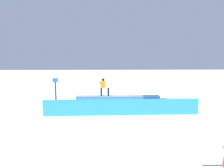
# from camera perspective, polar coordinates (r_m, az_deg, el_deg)

# --- Properties ---
(ground_plane) EXTENTS (120.00, 120.00, 0.00)m
(ground_plane) POSITION_cam_1_polar(r_m,az_deg,el_deg) (14.66, 1.94, -6.29)
(ground_plane) COLOR white
(grind_box) EXTENTS (6.80, 0.55, 0.65)m
(grind_box) POSITION_cam_1_polar(r_m,az_deg,el_deg) (14.60, 1.94, -5.16)
(grind_box) COLOR blue
(grind_box) RESTS_ON ground_plane
(snowboarder) EXTENTS (1.57, 0.42, 1.44)m
(snowboarder) POSITION_cam_1_polar(r_m,az_deg,el_deg) (14.36, -2.72, -0.75)
(snowboarder) COLOR #3D8358
(snowboarder) RESTS_ON grind_box
(safety_fence) EXTENTS (9.94, 0.09, 1.04)m
(safety_fence) POSITION_cam_1_polar(r_m,az_deg,el_deg) (11.44, 3.21, -7.49)
(safety_fence) COLOR #2887DE
(safety_fence) RESTS_ON ground_plane
(trail_marker) EXTENTS (0.40, 0.10, 2.18)m
(trail_marker) POSITION_cam_1_polar(r_m,az_deg,el_deg) (14.24, -17.63, -2.27)
(trail_marker) COLOR #262628
(trail_marker) RESTS_ON ground_plane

